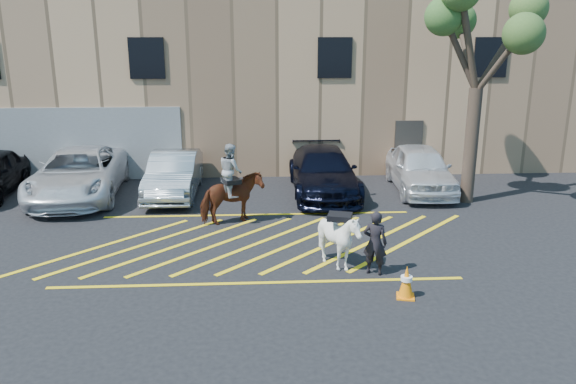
{
  "coord_description": "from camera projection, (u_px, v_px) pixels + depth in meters",
  "views": [
    {
      "loc": [
        0.02,
        -14.58,
        5.52
      ],
      "look_at": [
        0.86,
        0.2,
        1.3
      ],
      "focal_mm": 35.0,
      "sensor_mm": 36.0,
      "label": 1
    }
  ],
  "objects": [
    {
      "name": "ground",
      "position": [
        258.0,
        240.0,
        15.51
      ],
      "size": [
        90.0,
        90.0,
        0.0
      ],
      "primitive_type": "plane",
      "color": "black",
      "rests_on": "ground"
    },
    {
      "name": "car_silver_sedan",
      "position": [
        174.0,
        174.0,
        19.56
      ],
      "size": [
        1.6,
        4.58,
        1.51
      ],
      "primitive_type": "imported",
      "rotation": [
        0.0,
        0.0,
        -0.0
      ],
      "color": "#9CA4AA",
      "rests_on": "ground"
    },
    {
      "name": "mounted_bay",
      "position": [
        231.0,
        192.0,
        16.59
      ],
      "size": [
        2.01,
        1.49,
        2.42
      ],
      "color": "#5C2015",
      "rests_on": "ground"
    },
    {
      "name": "car_white_pickup",
      "position": [
        79.0,
        174.0,
        19.33
      ],
      "size": [
        3.2,
        6.13,
        1.65
      ],
      "primitive_type": "imported",
      "rotation": [
        0.0,
        0.0,
        0.08
      ],
      "color": "silver",
      "rests_on": "ground"
    },
    {
      "name": "hatching_zone",
      "position": [
        258.0,
        243.0,
        15.22
      ],
      "size": [
        12.6,
        5.12,
        0.01
      ],
      "color": "yellow",
      "rests_on": "ground"
    },
    {
      "name": "car_white_suv",
      "position": [
        420.0,
        168.0,
        20.13
      ],
      "size": [
        2.17,
        4.87,
        1.63
      ],
      "primitive_type": "imported",
      "rotation": [
        0.0,
        0.0,
        -0.05
      ],
      "color": "white",
      "rests_on": "ground"
    },
    {
      "name": "saddled_white",
      "position": [
        339.0,
        239.0,
        13.44
      ],
      "size": [
        1.5,
        1.6,
        1.47
      ],
      "color": "white",
      "rests_on": "ground"
    },
    {
      "name": "handler",
      "position": [
        375.0,
        243.0,
        13.12
      ],
      "size": [
        0.66,
        0.55,
        1.55
      ],
      "primitive_type": "imported",
      "rotation": [
        0.0,
        0.0,
        2.77
      ],
      "color": "black",
      "rests_on": "ground"
    },
    {
      "name": "car_blue_suv",
      "position": [
        323.0,
        172.0,
        19.78
      ],
      "size": [
        2.22,
        5.43,
        1.58
      ],
      "primitive_type": "imported",
      "rotation": [
        0.0,
        0.0,
        0.0
      ],
      "color": "black",
      "rests_on": "ground"
    },
    {
      "name": "tree",
      "position": [
        481.0,
        27.0,
        17.47
      ],
      "size": [
        3.99,
        4.37,
        7.31
      ],
      "color": "#46352A",
      "rests_on": "ground"
    },
    {
      "name": "traffic_cone",
      "position": [
        406.0,
        282.0,
        12.04
      ],
      "size": [
        0.45,
        0.45,
        0.73
      ],
      "color": "orange",
      "rests_on": "ground"
    },
    {
      "name": "warehouse",
      "position": [
        255.0,
        74.0,
        26.02
      ],
      "size": [
        32.42,
        10.2,
        7.3
      ],
      "color": "tan",
      "rests_on": "ground"
    }
  ]
}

